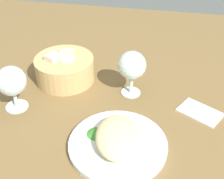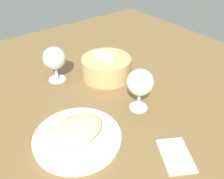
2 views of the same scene
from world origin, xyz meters
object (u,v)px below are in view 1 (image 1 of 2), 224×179
(wine_glass_near, at_px, (132,66))
(bread_basket, at_px, (65,69))
(plate, at_px, (118,145))
(wine_glass_far, at_px, (11,82))
(folded_napkin, at_px, (200,112))

(wine_glass_near, bearing_deg, bread_basket, 81.26)
(plate, bearing_deg, wine_glass_far, 72.39)
(wine_glass_near, xyz_separation_m, folded_napkin, (-0.06, -0.20, -0.09))
(bread_basket, distance_m, wine_glass_far, 0.18)
(plate, relative_size, bread_basket, 1.32)
(plate, distance_m, folded_napkin, 0.25)
(wine_glass_near, bearing_deg, folded_napkin, -106.04)
(plate, height_order, wine_glass_far, wine_glass_far)
(wine_glass_far, relative_size, folded_napkin, 1.15)
(plate, distance_m, wine_glass_far, 0.32)
(plate, xyz_separation_m, bread_basket, (0.25, 0.21, 0.03))
(plate, relative_size, wine_glass_near, 1.74)
(bread_basket, distance_m, folded_napkin, 0.41)
(plate, bearing_deg, wine_glass_near, 0.01)
(wine_glass_far, bearing_deg, folded_napkin, -82.26)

